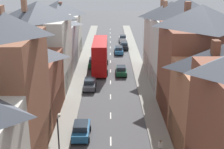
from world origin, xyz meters
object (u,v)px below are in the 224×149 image
car_near_silver (123,38)px  car_parked_right_b (119,50)px  double_decker_bus_lead (100,55)px  car_parked_right_a (81,130)px  car_far_grey (90,84)px  street_lamp (59,142)px  car_mid_black (124,46)px  car_parked_left_b (121,70)px  car_near_blue (93,62)px  pedestrian_mid_left (160,147)px  car_parked_left_a (103,41)px

car_near_silver → car_parked_right_b: 12.01m
double_decker_bus_lead → car_parked_right_a: bearing=-93.1°
car_far_grey → car_parked_right_b: size_ratio=0.89×
car_parked_right_a → street_lamp: bearing=-99.8°
car_mid_black → double_decker_bus_lead: bearing=-107.2°
car_parked_left_b → car_near_blue: bearing=135.3°
double_decker_bus_lead → car_near_silver: (4.91, 23.62, -1.98)m
car_mid_black → street_lamp: bearing=-99.1°
car_mid_black → car_far_grey: 25.94m
car_parked_left_b → pedestrian_mid_left: (2.81, -24.54, 0.24)m
car_near_blue → car_parked_right_a: 25.63m
car_near_silver → double_decker_bus_lead: bearing=-101.7°
car_far_grey → pedestrian_mid_left: (7.71, -17.95, 0.22)m
car_parked_left_b → pedestrian_mid_left: 24.70m
car_mid_black → pedestrian_mid_left: (1.51, -43.13, 0.22)m
double_decker_bus_lead → car_parked_right_a: 23.65m
double_decker_bus_lead → car_parked_left_a: 21.41m
car_far_grey → street_lamp: street_lamp is taller
pedestrian_mid_left → car_far_grey: bearing=113.2°
double_decker_bus_lead → car_near_blue: (-1.29, 2.11, -1.99)m
car_parked_left_b → double_decker_bus_lead: bearing=142.8°
car_parked_left_a → car_mid_black: car_mid_black is taller
car_parked_left_b → street_lamp: (-6.05, -27.43, 2.45)m
car_near_silver → car_far_grey: 33.53m
car_mid_black → car_far_grey: bearing=-103.8°
car_far_grey → street_lamp: size_ratio=0.74×
street_lamp → double_decker_bus_lead: bearing=85.4°
car_near_blue → car_parked_right_b: size_ratio=0.87×
car_mid_black → car_parked_right_b: bearing=-107.3°
car_near_blue → car_near_silver: (6.20, 21.52, 0.02)m
car_near_silver → car_parked_left_b: 26.40m
car_near_blue → car_far_grey: 11.44m
car_near_silver → street_lamp: bearing=-97.8°
car_near_silver → car_parked_right_a: bearing=-97.5°
double_decker_bus_lead → car_far_grey: size_ratio=2.66×
car_near_blue → car_parked_left_b: car_near_blue is taller
car_mid_black → pedestrian_mid_left: bearing=-88.0°
car_near_blue → car_parked_right_b: car_near_blue is taller
car_far_grey → car_parked_right_b: 21.58m
car_parked_left_b → car_far_grey: (-4.90, -6.59, 0.02)m
double_decker_bus_lead → car_parked_right_b: bearing=72.8°
car_near_blue → car_near_silver: bearing=73.9°
car_near_blue → car_parked_right_b: (4.90, 9.58, -0.02)m
car_near_blue → car_far_grey: car_near_blue is taller
car_mid_black → car_far_grey: (-6.20, -25.18, -0.01)m
car_mid_black → pedestrian_mid_left: pedestrian_mid_left is taller
car_mid_black → car_parked_left_b: bearing=-94.0°
car_near_blue → car_parked_left_b: bearing=-44.7°
car_mid_black → car_parked_left_b: car_mid_black is taller
pedestrian_mid_left → street_lamp: size_ratio=0.29×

